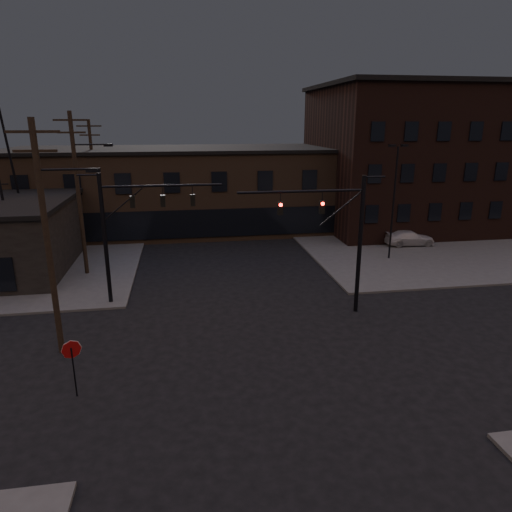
{
  "coord_description": "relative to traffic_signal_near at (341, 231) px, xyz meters",
  "views": [
    {
      "loc": [
        -3.37,
        -19.27,
        10.83
      ],
      "look_at": [
        0.61,
        5.14,
        3.5
      ],
      "focal_mm": 32.0,
      "sensor_mm": 36.0,
      "label": 1
    }
  ],
  "objects": [
    {
      "name": "ground",
      "position": [
        -5.36,
        -4.5,
        -4.93
      ],
      "size": [
        140.0,
        140.0,
        0.0
      ],
      "primitive_type": "plane",
      "color": "black",
      "rests_on": "ground"
    },
    {
      "name": "sidewalk_ne",
      "position": [
        16.64,
        17.5,
        -4.86
      ],
      "size": [
        30.0,
        30.0,
        0.15
      ],
      "primitive_type": "cube",
      "color": "#474744",
      "rests_on": "ground"
    },
    {
      "name": "building_row",
      "position": [
        -5.36,
        23.5,
        -0.93
      ],
      "size": [
        40.0,
        12.0,
        8.0
      ],
      "primitive_type": "cube",
      "color": "#4D3929",
      "rests_on": "ground"
    },
    {
      "name": "building_right",
      "position": [
        16.64,
        21.5,
        2.07
      ],
      "size": [
        22.0,
        16.0,
        14.0
      ],
      "primitive_type": "cube",
      "color": "black",
      "rests_on": "ground"
    },
    {
      "name": "traffic_signal_near",
      "position": [
        0.0,
        0.0,
        0.0
      ],
      "size": [
        7.12,
        0.24,
        8.0
      ],
      "color": "black",
      "rests_on": "ground"
    },
    {
      "name": "traffic_signal_far",
      "position": [
        -12.07,
        3.5,
        0.08
      ],
      "size": [
        7.12,
        0.24,
        8.0
      ],
      "color": "black",
      "rests_on": "ground"
    },
    {
      "name": "stop_sign",
      "position": [
        -13.36,
        -6.49,
        -3.09
      ],
      "size": [
        0.72,
        0.33,
        2.48
      ],
      "color": "black",
      "rests_on": "ground"
    },
    {
      "name": "utility_pole_near",
      "position": [
        -14.79,
        -2.5,
        0.94
      ],
      "size": [
        3.7,
        0.28,
        11.0
      ],
      "color": "black",
      "rests_on": "ground"
    },
    {
      "name": "utility_pole_mid",
      "position": [
        -15.79,
        9.5,
        1.19
      ],
      "size": [
        3.7,
        0.28,
        11.5
      ],
      "color": "black",
      "rests_on": "ground"
    },
    {
      "name": "utility_pole_far",
      "position": [
        -16.86,
        21.5,
        0.85
      ],
      "size": [
        2.2,
        0.28,
        11.0
      ],
      "color": "black",
      "rests_on": "ground"
    },
    {
      "name": "lot_light_a",
      "position": [
        7.64,
        9.5,
        0.58
      ],
      "size": [
        1.5,
        0.28,
        9.14
      ],
      "color": "black",
      "rests_on": "ground"
    },
    {
      "name": "lot_light_b",
      "position": [
        13.64,
        14.5,
        0.58
      ],
      "size": [
        1.5,
        0.28,
        9.14
      ],
      "color": "black",
      "rests_on": "ground"
    },
    {
      "name": "parked_car_lot_a",
      "position": [
        8.99,
        16.81,
        -4.03
      ],
      "size": [
        4.78,
        3.11,
        1.51
      ],
      "primitive_type": "imported",
      "rotation": [
        0.0,
        0.0,
        1.24
      ],
      "color": "black",
      "rests_on": "sidewalk_ne"
    },
    {
      "name": "parked_car_lot_b",
      "position": [
        11.2,
        13.04,
        -4.14
      ],
      "size": [
        4.52,
        2.04,
        1.29
      ],
      "primitive_type": "imported",
      "rotation": [
        0.0,
        0.0,
        1.52
      ],
      "color": "#B8B8BB",
      "rests_on": "sidewalk_ne"
    },
    {
      "name": "car_crossing",
      "position": [
        0.14,
        20.96,
        -4.19
      ],
      "size": [
        2.46,
        4.74,
        1.49
      ],
      "primitive_type": "imported",
      "rotation": [
        0.0,
        0.0,
        0.2
      ],
      "color": "black",
      "rests_on": "ground"
    }
  ]
}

